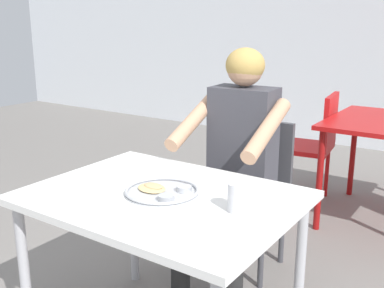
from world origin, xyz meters
name	(u,v)px	position (x,y,z in m)	size (l,w,h in m)	color
table_foreground	(162,211)	(-0.04, -0.01, 0.64)	(1.06, 0.81, 0.72)	white
thali_tray	(162,191)	(-0.04, -0.01, 0.73)	(0.30, 0.30, 0.03)	#B7BABF
drinking_cup	(237,196)	(0.29, 0.00, 0.78)	(0.07, 0.07, 0.11)	silver
chair_foreground	(251,181)	(-0.08, 0.87, 0.50)	(0.44, 0.42, 0.85)	#3F3F44
diner_foreground	(236,148)	(-0.07, 0.65, 0.76)	(0.51, 0.57, 1.27)	#242424
chair_red_left	(315,140)	(-0.11, 2.00, 0.51)	(0.46, 0.47, 0.87)	red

